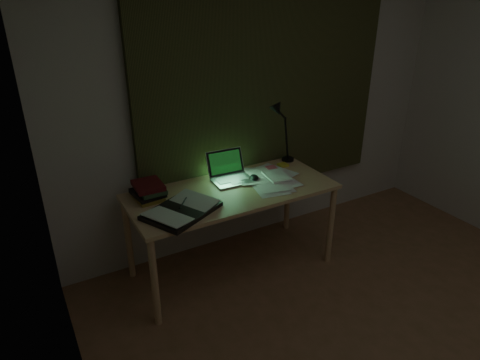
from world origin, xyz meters
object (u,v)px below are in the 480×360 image
object	(u,v)px
laptop	(233,169)
desk_lamp	(289,129)
desk	(232,230)
open_textbook	(182,210)
book_stack	(149,191)
loose_papers	(269,177)

from	to	relation	value
laptop	desk_lamp	bearing A→B (deg)	16.19
desk	open_textbook	world-z (taller)	open_textbook
book_stack	desk	bearing A→B (deg)	-16.10
open_textbook	book_stack	distance (m)	0.32
laptop	book_stack	bearing A→B (deg)	179.19
laptop	open_textbook	distance (m)	0.59
laptop	open_textbook	size ratio (longest dim) A/B	0.72
laptop	book_stack	distance (m)	0.64
desk	desk_lamp	size ratio (longest dim) A/B	2.72
desk	desk_lamp	bearing A→B (deg)	21.25
open_textbook	desk_lamp	bearing A→B (deg)	-7.06
desk	open_textbook	distance (m)	0.60
laptop	open_textbook	bearing A→B (deg)	-150.82
open_textbook	desk_lamp	distance (m)	1.23
laptop	loose_papers	bearing A→B (deg)	-15.50
open_textbook	laptop	bearing A→B (deg)	-0.34
laptop	open_textbook	world-z (taller)	laptop
book_stack	desk_lamp	xyz separation A→B (m)	(1.25, 0.10, 0.22)
book_stack	loose_papers	bearing A→B (deg)	-8.22
desk_lamp	laptop	bearing A→B (deg)	-172.13
desk_lamp	book_stack	bearing A→B (deg)	179.26
desk	loose_papers	world-z (taller)	loose_papers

